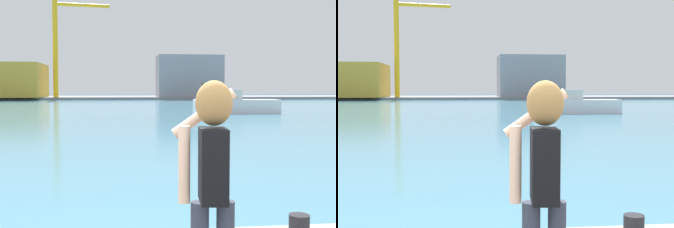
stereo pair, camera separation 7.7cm
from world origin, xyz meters
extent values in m
plane|color=#334751|center=(0.00, 50.00, 0.00)|extent=(220.00, 220.00, 0.00)
cube|color=teal|center=(0.00, 52.00, 0.01)|extent=(140.00, 100.00, 0.02)
cube|color=gray|center=(0.00, 92.00, 0.27)|extent=(140.00, 20.00, 0.54)
cube|color=black|center=(0.26, 0.15, 1.70)|extent=(0.23, 0.36, 0.56)
sphere|color=#E0B293|center=(0.26, 0.15, 2.16)|extent=(0.22, 0.22, 0.22)
ellipsoid|color=olive|center=(0.26, 0.13, 2.17)|extent=(0.28, 0.26, 0.34)
cylinder|color=#E0B293|center=(0.04, 0.15, 1.71)|extent=(0.09, 0.09, 0.58)
cylinder|color=#E0B293|center=(0.23, 0.38, 2.08)|extent=(0.53, 0.14, 0.40)
cube|color=black|center=(0.24, 0.50, 2.25)|extent=(0.02, 0.07, 0.14)
cube|color=white|center=(10.25, 35.48, 0.65)|extent=(7.74, 2.93, 1.25)
cube|color=silver|center=(9.30, 35.53, 1.71)|extent=(2.76, 2.03, 0.89)
cube|color=gold|center=(-23.16, 86.63, 3.86)|extent=(15.93, 13.96, 6.64)
cube|color=gray|center=(14.38, 86.81, 4.79)|extent=(13.25, 8.12, 8.51)
cylinder|color=yellow|center=(-12.52, 84.63, 10.03)|extent=(1.00, 1.00, 18.99)
cylinder|color=yellow|center=(-7.25, 85.38, 18.73)|extent=(10.63, 2.20, 0.70)
camera|label=1|loc=(-0.45, -3.04, 2.28)|focal=46.46mm
camera|label=2|loc=(-0.38, -3.05, 2.28)|focal=46.46mm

